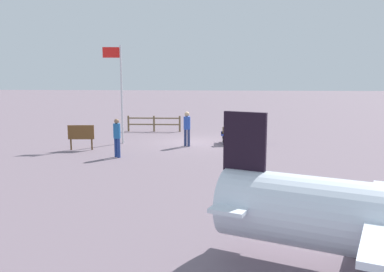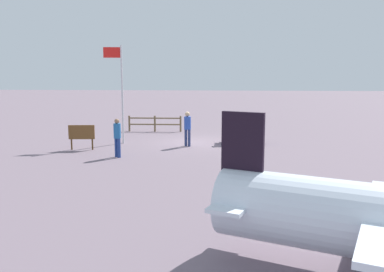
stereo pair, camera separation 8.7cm
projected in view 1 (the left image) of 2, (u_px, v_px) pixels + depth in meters
name	position (u px, v px, depth m)	size (l,w,h in m)	color
ground_plane	(197.00, 143.00, 22.66)	(120.00, 120.00, 0.00)	slate
luggage_cart	(240.00, 136.00, 22.28)	(2.12, 1.23, 0.58)	#2E42AF
suitcase_olive	(251.00, 130.00, 22.05)	(0.59, 0.46, 0.37)	navy
suitcase_grey	(248.00, 129.00, 22.60)	(0.51, 0.42, 0.29)	gray
suitcase_dark	(231.00, 129.00, 22.59)	(0.65, 0.49, 0.33)	black
suitcase_navy	(229.00, 130.00, 21.95)	(0.67, 0.47, 0.35)	#3E301B
worker_lead	(187.00, 126.00, 21.40)	(0.47, 0.47, 1.80)	navy
worker_trailing	(117.00, 135.00, 18.67)	(0.45, 0.45, 1.76)	navy
flagpole	(119.00, 86.00, 21.98)	(0.99, 0.18, 5.20)	silver
signboard	(81.00, 134.00, 20.47)	(1.28, 0.19, 1.23)	#4C3319
wooden_fence	(154.00, 122.00, 26.72)	(3.44, 0.17, 1.02)	brown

